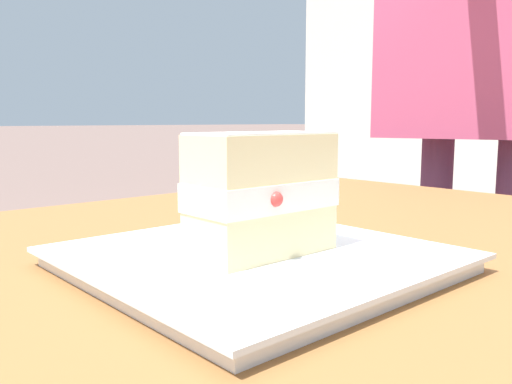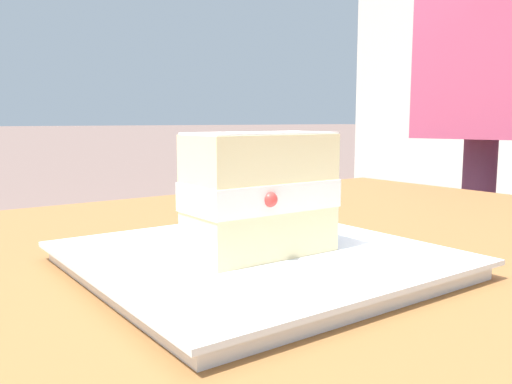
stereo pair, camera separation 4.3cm
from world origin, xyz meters
The scene contains 4 objects.
patio_table centered at (0.00, 0.00, 0.60)m, with size 1.13×0.82×0.72m.
dessert_plate centered at (-0.04, -0.03, 0.73)m, with size 0.28×0.28×0.02m.
cake_slice centered at (-0.04, -0.04, 0.78)m, with size 0.12×0.07×0.10m.
diner_person centered at (0.85, 0.22, 1.06)m, with size 0.60×0.47×1.59m.
Camera 1 is at (-0.33, -0.35, 0.84)m, focal length 37.38 mm.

